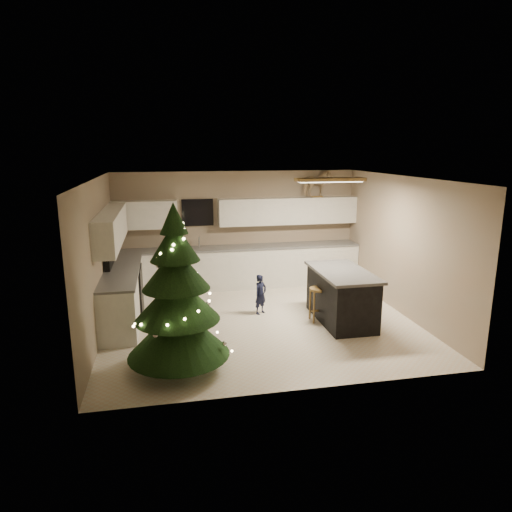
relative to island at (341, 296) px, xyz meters
name	(u,v)px	position (x,y,z in m)	size (l,w,h in m)	color
ground_plane	(260,321)	(-1.46, 0.26, -0.48)	(5.50, 5.50, 0.00)	silver
room_shell	(261,227)	(-1.44, 0.27, 1.27)	(5.52, 5.02, 2.61)	gray
cabinetry	(201,262)	(-2.37, 1.91, 0.28)	(5.50, 3.20, 2.00)	white
island	(341,296)	(0.00, 0.00, 0.00)	(0.90, 1.70, 0.95)	black
bar_stool	(318,296)	(-0.41, 0.08, -0.01)	(0.33, 0.33, 0.62)	olive
christmas_tree	(177,303)	(-2.97, -1.30, 0.51)	(1.50, 1.45, 2.40)	#3F2816
toddler	(261,294)	(-1.36, 0.66, -0.10)	(0.28, 0.18, 0.77)	black
rocking_horse	(317,183)	(0.37, 2.59, 1.83)	(0.75, 0.56, 0.60)	olive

